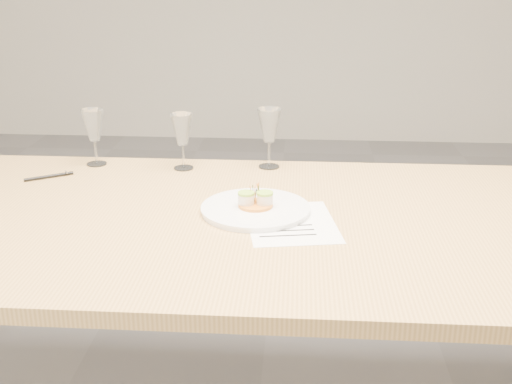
# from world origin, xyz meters

# --- Properties ---
(dining_table) EXTENTS (2.40, 1.00, 0.75)m
(dining_table) POSITION_xyz_m (0.00, 0.00, 0.68)
(dining_table) COLOR tan
(dining_table) RESTS_ON ground
(dinner_plate) EXTENTS (0.29, 0.29, 0.08)m
(dinner_plate) POSITION_xyz_m (0.00, 0.04, 0.76)
(dinner_plate) COLOR white
(dinner_plate) RESTS_ON dining_table
(recipe_sheet) EXTENTS (0.27, 0.32, 0.00)m
(recipe_sheet) POSITION_xyz_m (0.10, -0.03, 0.75)
(recipe_sheet) COLOR white
(recipe_sheet) RESTS_ON dining_table
(ballpoint_pen) EXTENTS (0.13, 0.09, 0.01)m
(ballpoint_pen) POSITION_xyz_m (-0.66, 0.27, 0.76)
(ballpoint_pen) COLOR black
(ballpoint_pen) RESTS_ON dining_table
(wine_glass_0) EXTENTS (0.07, 0.07, 0.19)m
(wine_glass_0) POSITION_xyz_m (-0.55, 0.42, 0.88)
(wine_glass_0) COLOR white
(wine_glass_0) RESTS_ON dining_table
(wine_glass_1) EXTENTS (0.07, 0.07, 0.18)m
(wine_glass_1) POSITION_xyz_m (-0.26, 0.40, 0.88)
(wine_glass_1) COLOR white
(wine_glass_1) RESTS_ON dining_table
(wine_glass_2) EXTENTS (0.08, 0.08, 0.19)m
(wine_glass_2) POSITION_xyz_m (0.02, 0.43, 0.89)
(wine_glass_2) COLOR white
(wine_glass_2) RESTS_ON dining_table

